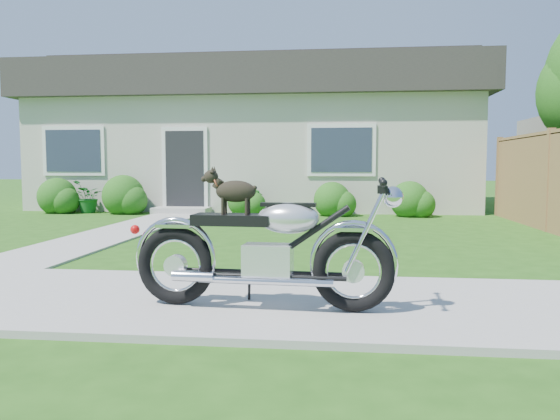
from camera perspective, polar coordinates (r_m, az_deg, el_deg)
The scene contains 9 objects.
ground at distance 5.49m, azimuth -21.25°, elevation -8.50°, with size 80.00×80.00×0.00m, color #235114.
sidewalk at distance 5.49m, azimuth -21.25°, elevation -8.29°, with size 24.00×2.20×0.04m, color #9E9B93.
walkway at distance 10.59m, azimuth -15.88°, elevation -2.03°, with size 1.20×8.00×0.03m, color #9E9B93.
house at distance 16.94m, azimuth -2.13°, elevation 7.86°, with size 12.60×7.03×4.50m.
fence at distance 11.14m, azimuth 26.33°, elevation 2.76°, with size 0.12×6.62×1.90m.
shrub_row at distance 13.65m, azimuth -7.37°, elevation 1.23°, with size 9.81×1.06×1.06m.
potted_plant_left at distance 14.78m, azimuth -19.42°, elevation 1.31°, with size 0.75×0.65×0.83m, color #17581E.
potted_plant_right at distance 13.47m, azimuth -2.50°, elevation 0.88°, with size 0.36×0.36×0.65m, color #1A611B.
motorcycle_with_dog at distance 4.50m, azimuth -1.35°, elevation -3.99°, with size 2.22×0.60×1.14m.
Camera 1 is at (2.52, -4.73, 1.23)m, focal length 35.00 mm.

